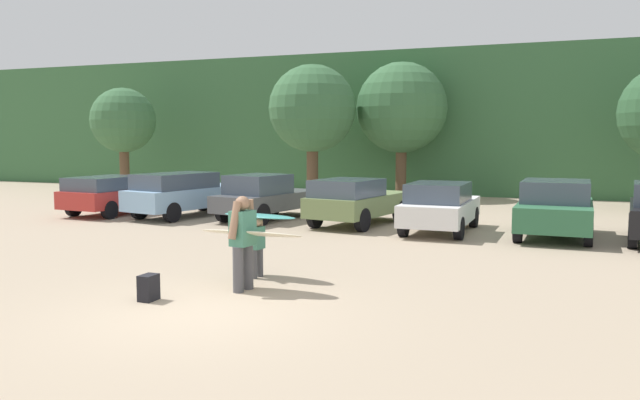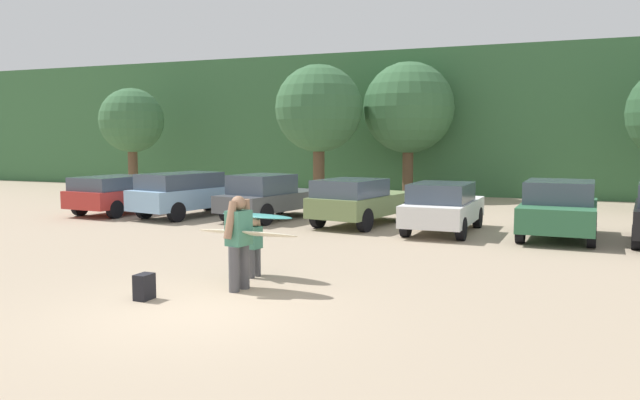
{
  "view_description": "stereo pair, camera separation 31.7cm",
  "coord_description": "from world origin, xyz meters",
  "px_view_note": "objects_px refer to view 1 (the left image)",
  "views": [
    {
      "loc": [
        5.39,
        -8.59,
        2.79
      ],
      "look_at": [
        -0.07,
        5.45,
        1.31
      ],
      "focal_mm": 35.67,
      "sensor_mm": 36.0,
      "label": 1
    },
    {
      "loc": [
        5.68,
        -8.47,
        2.79
      ],
      "look_at": [
        -0.07,
        5.45,
        1.31
      ],
      "focal_mm": 35.67,
      "sensor_mm": 36.0,
      "label": 2
    }
  ],
  "objects_px": {
    "parked_car_sky_blue": "(185,193)",
    "parked_car_white": "(440,206)",
    "parked_car_forest_green": "(555,208)",
    "person_adult": "(243,237)",
    "person_child": "(257,244)",
    "surfboard_teal": "(259,216)",
    "parked_car_red": "(117,193)",
    "parked_car_olive_green": "(356,200)",
    "backpack_dropped": "(149,288)",
    "surfboard_cream": "(251,233)",
    "parked_car_dark_gray": "(265,196)"
  },
  "relations": [
    {
      "from": "parked_car_olive_green",
      "to": "backpack_dropped",
      "type": "bearing_deg",
      "value": -172.52
    },
    {
      "from": "surfboard_cream",
      "to": "surfboard_teal",
      "type": "height_order",
      "value": "surfboard_teal"
    },
    {
      "from": "parked_car_forest_green",
      "to": "surfboard_teal",
      "type": "distance_m",
      "value": 9.29
    },
    {
      "from": "parked_car_forest_green",
      "to": "person_adult",
      "type": "bearing_deg",
      "value": 150.47
    },
    {
      "from": "parked_car_dark_gray",
      "to": "surfboard_teal",
      "type": "relative_size",
      "value": 2.54
    },
    {
      "from": "parked_car_dark_gray",
      "to": "parked_car_white",
      "type": "relative_size",
      "value": 1.1
    },
    {
      "from": "parked_car_white",
      "to": "person_child",
      "type": "height_order",
      "value": "parked_car_white"
    },
    {
      "from": "person_child",
      "to": "parked_car_red",
      "type": "bearing_deg",
      "value": -29.96
    },
    {
      "from": "parked_car_olive_green",
      "to": "surfboard_teal",
      "type": "bearing_deg",
      "value": -166.59
    },
    {
      "from": "parked_car_white",
      "to": "parked_car_red",
      "type": "bearing_deg",
      "value": 89.56
    },
    {
      "from": "person_child",
      "to": "backpack_dropped",
      "type": "bearing_deg",
      "value": 77.12
    },
    {
      "from": "parked_car_sky_blue",
      "to": "parked_car_olive_green",
      "type": "bearing_deg",
      "value": -78.43
    },
    {
      "from": "parked_car_dark_gray",
      "to": "parked_car_olive_green",
      "type": "height_order",
      "value": "parked_car_dark_gray"
    },
    {
      "from": "surfboard_cream",
      "to": "surfboard_teal",
      "type": "xyz_separation_m",
      "value": [
        -0.37,
        1.06,
        0.18
      ]
    },
    {
      "from": "surfboard_teal",
      "to": "person_adult",
      "type": "bearing_deg",
      "value": 111.74
    },
    {
      "from": "parked_car_dark_gray",
      "to": "surfboard_cream",
      "type": "relative_size",
      "value": 2.17
    },
    {
      "from": "parked_car_red",
      "to": "parked_car_sky_blue",
      "type": "xyz_separation_m",
      "value": [
        2.78,
        0.22,
        0.08
      ]
    },
    {
      "from": "parked_car_dark_gray",
      "to": "parked_car_white",
      "type": "xyz_separation_m",
      "value": [
        6.08,
        -0.7,
        -0.02
      ]
    },
    {
      "from": "backpack_dropped",
      "to": "parked_car_forest_green",
      "type": "bearing_deg",
      "value": 57.39
    },
    {
      "from": "surfboard_teal",
      "to": "parked_car_red",
      "type": "bearing_deg",
      "value": -29.21
    },
    {
      "from": "parked_car_olive_green",
      "to": "parked_car_sky_blue",
      "type": "bearing_deg",
      "value": 99.84
    },
    {
      "from": "parked_car_forest_green",
      "to": "surfboard_teal",
      "type": "xyz_separation_m",
      "value": [
        -5.46,
        -7.51,
        0.39
      ]
    },
    {
      "from": "parked_car_dark_gray",
      "to": "parked_car_forest_green",
      "type": "xyz_separation_m",
      "value": [
        9.27,
        -0.51,
        0.04
      ]
    },
    {
      "from": "parked_car_forest_green",
      "to": "surfboard_teal",
      "type": "height_order",
      "value": "parked_car_forest_green"
    },
    {
      "from": "surfboard_teal",
      "to": "backpack_dropped",
      "type": "height_order",
      "value": "surfboard_teal"
    },
    {
      "from": "person_adult",
      "to": "person_child",
      "type": "bearing_deg",
      "value": -67.31
    },
    {
      "from": "parked_car_red",
      "to": "surfboard_teal",
      "type": "xyz_separation_m",
      "value": [
        9.64,
        -7.57,
        0.47
      ]
    },
    {
      "from": "person_adult",
      "to": "parked_car_sky_blue",
      "type": "bearing_deg",
      "value": -42.93
    },
    {
      "from": "parked_car_sky_blue",
      "to": "person_adult",
      "type": "distance_m",
      "value": 11.48
    },
    {
      "from": "parked_car_red",
      "to": "surfboard_teal",
      "type": "relative_size",
      "value": 2.61
    },
    {
      "from": "parked_car_red",
      "to": "parked_car_white",
      "type": "xyz_separation_m",
      "value": [
        11.91,
        -0.25,
        0.02
      ]
    },
    {
      "from": "parked_car_forest_green",
      "to": "parked_car_white",
      "type": "bearing_deg",
      "value": 94.65
    },
    {
      "from": "parked_car_sky_blue",
      "to": "parked_car_white",
      "type": "relative_size",
      "value": 1.23
    },
    {
      "from": "parked_car_sky_blue",
      "to": "parked_car_olive_green",
      "type": "relative_size",
      "value": 1.15
    },
    {
      "from": "surfboard_cream",
      "to": "parked_car_sky_blue",
      "type": "bearing_deg",
      "value": -50.74
    },
    {
      "from": "parked_car_red",
      "to": "backpack_dropped",
      "type": "bearing_deg",
      "value": -134.07
    },
    {
      "from": "parked_car_sky_blue",
      "to": "person_adult",
      "type": "relative_size",
      "value": 2.86
    },
    {
      "from": "parked_car_dark_gray",
      "to": "person_child",
      "type": "bearing_deg",
      "value": -143.78
    },
    {
      "from": "parked_car_sky_blue",
      "to": "parked_car_white",
      "type": "bearing_deg",
      "value": -81.49
    },
    {
      "from": "surfboard_teal",
      "to": "parked_car_sky_blue",
      "type": "bearing_deg",
      "value": -39.69
    },
    {
      "from": "parked_car_sky_blue",
      "to": "parked_car_olive_green",
      "type": "height_order",
      "value": "parked_car_sky_blue"
    },
    {
      "from": "parked_car_olive_green",
      "to": "backpack_dropped",
      "type": "height_order",
      "value": "parked_car_olive_green"
    },
    {
      "from": "parked_car_red",
      "to": "surfboard_cream",
      "type": "xyz_separation_m",
      "value": [
        10.0,
        -8.63,
        0.28
      ]
    },
    {
      "from": "person_adult",
      "to": "backpack_dropped",
      "type": "distance_m",
      "value": 1.86
    },
    {
      "from": "parked_car_olive_green",
      "to": "person_child",
      "type": "distance_m",
      "value": 7.95
    },
    {
      "from": "parked_car_forest_green",
      "to": "person_child",
      "type": "height_order",
      "value": "parked_car_forest_green"
    },
    {
      "from": "parked_car_dark_gray",
      "to": "parked_car_olive_green",
      "type": "relative_size",
      "value": 1.03
    },
    {
      "from": "backpack_dropped",
      "to": "parked_car_white",
      "type": "bearing_deg",
      "value": 71.99
    },
    {
      "from": "parked_car_sky_blue",
      "to": "parked_car_white",
      "type": "xyz_separation_m",
      "value": [
        9.13,
        -0.47,
        -0.06
      ]
    },
    {
      "from": "parked_car_sky_blue",
      "to": "parked_car_forest_green",
      "type": "xyz_separation_m",
      "value": [
        12.32,
        -0.28,
        -0.0
      ]
    }
  ]
}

